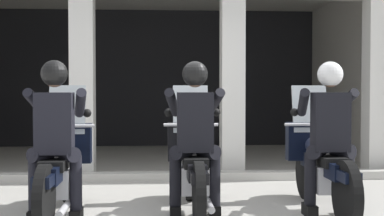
{
  "coord_description": "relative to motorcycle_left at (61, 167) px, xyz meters",
  "views": [
    {
      "loc": [
        -0.38,
        -5.9,
        1.29
      ],
      "look_at": [
        0.0,
        0.08,
        1.1
      ],
      "focal_mm": 51.18,
      "sensor_mm": 36.0,
      "label": 1
    }
  ],
  "objects": [
    {
      "name": "ground_plane",
      "position": [
        1.38,
        3.21,
        -0.5
      ],
      "size": [
        80.0,
        80.0,
        0.0
      ],
      "primitive_type": "plane",
      "color": "#A8A59E"
    },
    {
      "name": "station_building",
      "position": [
        1.01,
        5.1,
        1.55
      ],
      "size": [
        7.86,
        5.08,
        3.3
      ],
      "color": "black",
      "rests_on": "ground"
    },
    {
      "name": "kerb_strip",
      "position": [
        1.01,
        2.07,
        -0.44
      ],
      "size": [
        7.36,
        0.24,
        0.12
      ],
      "primitive_type": "cube",
      "color": "#B7B5AD",
      "rests_on": "ground"
    },
    {
      "name": "motorcycle_left",
      "position": [
        0.0,
        0.0,
        0.0
      ],
      "size": [
        0.62,
        2.04,
        1.35
      ],
      "rotation": [
        0.0,
        0.0,
        0.19
      ],
      "color": "black",
      "rests_on": "ground"
    },
    {
      "name": "police_officer_left",
      "position": [
        -0.0,
        -0.28,
        0.44
      ],
      "size": [
        0.63,
        0.61,
        1.58
      ],
      "rotation": [
        0.0,
        0.0,
        0.19
      ],
      "color": "black",
      "rests_on": "ground"
    },
    {
      "name": "motorcycle_center",
      "position": [
        1.38,
        0.11,
        0.0
      ],
      "size": [
        0.62,
        2.04,
        1.35
      ],
      "rotation": [
        0.0,
        0.0,
        0.03
      ],
      "color": "black",
      "rests_on": "ground"
    },
    {
      "name": "police_officer_center",
      "position": [
        1.38,
        -0.17,
        0.44
      ],
      "size": [
        0.63,
        0.61,
        1.58
      ],
      "rotation": [
        0.0,
        0.0,
        0.03
      ],
      "color": "black",
      "rests_on": "ground"
    },
    {
      "name": "motorcycle_right",
      "position": [
        2.76,
        0.08,
        0.0
      ],
      "size": [
        0.62,
        2.04,
        1.35
      ],
      "rotation": [
        0.0,
        0.0,
        0.1
      ],
      "color": "black",
      "rests_on": "ground"
    },
    {
      "name": "police_officer_right",
      "position": [
        2.76,
        -0.2,
        0.44
      ],
      "size": [
        0.63,
        0.61,
        1.58
      ],
      "rotation": [
        0.0,
        0.0,
        0.1
      ],
      "color": "black",
      "rests_on": "ground"
    }
  ]
}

